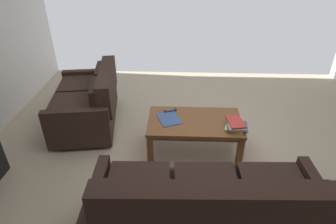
# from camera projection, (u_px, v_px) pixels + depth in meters

# --- Properties ---
(ground_plane) EXTENTS (5.72, 5.73, 0.01)m
(ground_plane) POSITION_uv_depth(u_px,v_px,m) (198.00, 167.00, 3.44)
(ground_plane) COLOR #B7A88E
(sofa_main) EXTENTS (1.99, 0.86, 0.91)m
(sofa_main) POSITION_uv_depth(u_px,v_px,m) (207.00, 210.00, 2.39)
(sofa_main) COLOR black
(sofa_main) RESTS_ON ground
(loveseat_near) EXTENTS (1.01, 1.45, 0.84)m
(loveseat_near) POSITION_uv_depth(u_px,v_px,m) (89.00, 102.00, 4.06)
(loveseat_near) COLOR black
(loveseat_near) RESTS_ON ground
(coffee_table) EXTENTS (1.13, 0.66, 0.48)m
(coffee_table) POSITION_uv_depth(u_px,v_px,m) (195.00, 125.00, 3.46)
(coffee_table) COLOR brown
(coffee_table) RESTS_ON ground
(book_stack) EXTENTS (0.28, 0.29, 0.09)m
(book_stack) POSITION_uv_depth(u_px,v_px,m) (236.00, 125.00, 3.27)
(book_stack) COLOR #E0CC4C
(book_stack) RESTS_ON coffee_table
(tv_remote) EXTENTS (0.16, 0.10, 0.02)m
(tv_remote) POSITION_uv_depth(u_px,v_px,m) (170.00, 110.00, 3.61)
(tv_remote) COLOR black
(tv_remote) RESTS_ON coffee_table
(loose_magazine) EXTENTS (0.34, 0.38, 0.01)m
(loose_magazine) POSITION_uv_depth(u_px,v_px,m) (169.00, 119.00, 3.46)
(loose_magazine) COLOR #385693
(loose_magazine) RESTS_ON coffee_table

